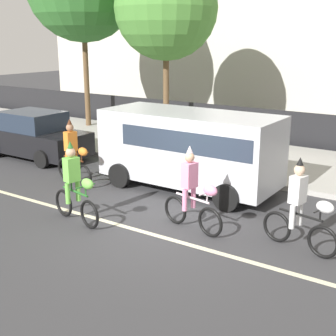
{
  "coord_description": "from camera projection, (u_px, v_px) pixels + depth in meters",
  "views": [
    {
      "loc": [
        5.76,
        -8.14,
        4.17
      ],
      "look_at": [
        -0.56,
        1.2,
        1.0
      ],
      "focal_mm": 50.0,
      "sensor_mm": 36.0,
      "label": 1
    }
  ],
  "objects": [
    {
      "name": "parked_car_black",
      "position": [
        35.0,
        136.0,
        16.59
      ],
      "size": [
        4.1,
        1.92,
        1.64
      ],
      "color": "black",
      "rests_on": "ground"
    },
    {
      "name": "ground_plane",
      "position": [
        159.0,
        225.0,
        10.73
      ],
      "size": [
        80.0,
        80.0,
        0.0
      ],
      "primitive_type": "plane",
      "color": "#38383A"
    },
    {
      "name": "road_centre_line",
      "position": [
        146.0,
        232.0,
        10.33
      ],
      "size": [
        36.0,
        0.14,
        0.01
      ],
      "primitive_type": "cube",
      "color": "beige",
      "rests_on": "ground"
    },
    {
      "name": "parade_cyclist_lime",
      "position": [
        75.0,
        188.0,
        10.68
      ],
      "size": [
        1.7,
        0.54,
        1.92
      ],
      "color": "black",
      "rests_on": "ground"
    },
    {
      "name": "sidewalk_curb",
      "position": [
        269.0,
        162.0,
        15.89
      ],
      "size": [
        60.0,
        5.0,
        0.15
      ],
      "primitive_type": "cube",
      "color": "#ADAAA3",
      "rests_on": "ground"
    },
    {
      "name": "parade_cyclist_pink",
      "position": [
        193.0,
        194.0,
        10.24
      ],
      "size": [
        1.7,
        0.54,
        1.92
      ],
      "color": "black",
      "rests_on": "ground"
    },
    {
      "name": "parked_van_silver",
      "position": [
        192.0,
        145.0,
        12.95
      ],
      "size": [
        5.0,
        2.22,
        2.18
      ],
      "color": "silver",
      "rests_on": "ground"
    },
    {
      "name": "parade_cyclist_orange",
      "position": [
        74.0,
        156.0,
        13.55
      ],
      "size": [
        1.7,
        0.55,
        1.92
      ],
      "color": "black",
      "rests_on": "ground"
    },
    {
      "name": "parade_cyclist_zebra",
      "position": [
        301.0,
        211.0,
        9.28
      ],
      "size": [
        1.69,
        0.56,
        1.92
      ],
      "color": "black",
      "rests_on": "ground"
    },
    {
      "name": "street_tree_far_corner",
      "position": [
        166.0,
        8.0,
        18.18
      ],
      "size": [
        4.06,
        4.06,
        7.15
      ],
      "color": "brown",
      "rests_on": "sidewalk_curb"
    },
    {
      "name": "building_backdrop",
      "position": [
        286.0,
        48.0,
        26.23
      ],
      "size": [
        28.0,
        8.0,
        7.17
      ],
      "primitive_type": "cube",
      "color": "beige",
      "rests_on": "ground"
    },
    {
      "name": "fence_line",
      "position": [
        299.0,
        130.0,
        18.03
      ],
      "size": [
        40.0,
        0.08,
        1.4
      ],
      "primitive_type": "cube",
      "color": "black",
      "rests_on": "ground"
    }
  ]
}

